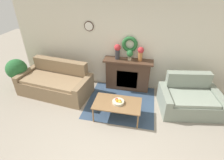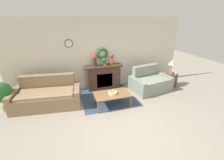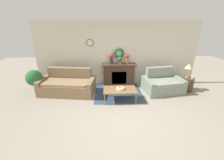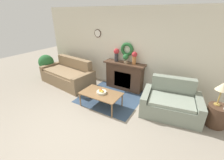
% 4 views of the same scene
% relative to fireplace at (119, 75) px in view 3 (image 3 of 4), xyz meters
% --- Properties ---
extents(ground_plane, '(16.00, 16.00, 0.00)m').
position_rel_fireplace_xyz_m(ground_plane, '(-0.07, -2.54, -0.49)').
color(ground_plane, gray).
extents(floor_rug, '(1.84, 1.77, 0.01)m').
position_rel_fireplace_xyz_m(floor_rug, '(-0.08, -0.75, -0.49)').
color(floor_rug, '#334760').
rests_on(floor_rug, ground_plane).
extents(wall_back, '(6.80, 0.17, 2.70)m').
position_rel_fireplace_xyz_m(wall_back, '(-0.07, 0.21, 0.86)').
color(wall_back, beige).
rests_on(wall_back, ground_plane).
extents(fireplace, '(1.43, 0.41, 0.97)m').
position_rel_fireplace_xyz_m(fireplace, '(0.00, 0.00, 0.00)').
color(fireplace, '#4C3323').
rests_on(fireplace, ground_plane).
extents(couch_left, '(2.18, 1.25, 0.93)m').
position_rel_fireplace_xyz_m(couch_left, '(-2.05, -0.66, -0.16)').
color(couch_left, '#846B4C').
rests_on(couch_left, ground_plane).
extents(loveseat_right, '(1.61, 1.20, 0.91)m').
position_rel_fireplace_xyz_m(loveseat_right, '(1.70, -0.66, -0.18)').
color(loveseat_right, gray).
rests_on(loveseat_right, ground_plane).
extents(coffee_table, '(1.14, 0.67, 0.43)m').
position_rel_fireplace_xyz_m(coffee_table, '(-0.08, -1.35, -0.09)').
color(coffee_table, olive).
rests_on(coffee_table, ground_plane).
extents(fruit_bowl, '(0.28, 0.28, 0.12)m').
position_rel_fireplace_xyz_m(fruit_bowl, '(-0.06, -1.35, -0.02)').
color(fruit_bowl, beige).
rests_on(fruit_bowl, coffee_table).
extents(side_table_by_loveseat, '(0.45, 0.45, 0.53)m').
position_rel_fireplace_xyz_m(side_table_by_loveseat, '(2.75, -0.62, -0.23)').
color(side_table_by_loveseat, '#4C3323').
rests_on(side_table_by_loveseat, ground_plane).
extents(table_lamp, '(0.28, 0.28, 0.57)m').
position_rel_fireplace_xyz_m(table_lamp, '(2.69, -0.58, 0.50)').
color(table_lamp, '#B28E42').
rests_on(table_lamp, side_table_by_loveseat).
extents(mug, '(0.08, 0.08, 0.08)m').
position_rel_fireplace_xyz_m(mug, '(2.85, -0.70, 0.08)').
color(mug, silver).
rests_on(mug, side_table_by_loveseat).
extents(vase_on_mantel_left, '(0.19, 0.19, 0.44)m').
position_rel_fireplace_xyz_m(vase_on_mantel_left, '(-0.33, 0.01, 0.74)').
color(vase_on_mantel_left, '#2D2D33').
rests_on(vase_on_mantel_left, fireplace).
extents(vase_on_mantel_right, '(0.17, 0.17, 0.41)m').
position_rel_fireplace_xyz_m(vase_on_mantel_right, '(0.33, 0.01, 0.72)').
color(vase_on_mantel_right, '#AD6B38').
rests_on(vase_on_mantel_right, fireplace).
extents(potted_plant_on_mantel, '(0.19, 0.19, 0.30)m').
position_rel_fireplace_xyz_m(potted_plant_on_mantel, '(0.03, -0.01, 0.66)').
color(potted_plant_on_mantel, tan).
rests_on(potted_plant_on_mantel, fireplace).
extents(potted_plant_floor_by_couch, '(0.61, 0.61, 0.93)m').
position_rel_fireplace_xyz_m(potted_plant_floor_by_couch, '(-3.31, -0.61, 0.11)').
color(potted_plant_floor_by_couch, tan).
rests_on(potted_plant_floor_by_couch, ground_plane).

